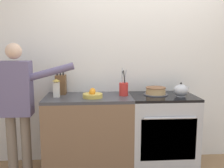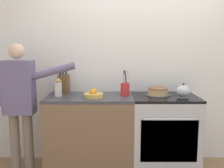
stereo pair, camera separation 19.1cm
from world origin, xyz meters
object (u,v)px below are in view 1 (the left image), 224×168
(layer_cake, at_px, (156,91))
(person_baker, at_px, (17,100))
(knife_block, at_px, (61,84))
(fruit_bowl, at_px, (93,95))
(tea_kettle, at_px, (181,90))
(milk_carton, at_px, (56,88))
(stove_range, at_px, (162,132))
(utensil_crock, at_px, (124,89))

(layer_cake, distance_m, person_baker, 1.62)
(knife_block, relative_size, fruit_bowl, 1.44)
(fruit_bowl, bearing_deg, knife_block, 147.87)
(tea_kettle, bearing_deg, person_baker, -178.23)
(knife_block, relative_size, milk_carton, 1.53)
(stove_range, relative_size, utensil_crock, 2.73)
(knife_block, bearing_deg, utensil_crock, -12.04)
(stove_range, distance_m, utensil_crock, 0.72)
(tea_kettle, xyz_separation_m, milk_carton, (-1.47, 0.05, 0.03))
(knife_block, bearing_deg, fruit_bowl, -32.13)
(stove_range, xyz_separation_m, tea_kettle, (0.20, -0.06, 0.53))
(stove_range, relative_size, person_baker, 0.59)
(utensil_crock, relative_size, fruit_bowl, 1.46)
(stove_range, xyz_separation_m, layer_cake, (-0.08, 0.04, 0.50))
(layer_cake, relative_size, fruit_bowl, 1.29)
(layer_cake, height_order, utensil_crock, utensil_crock)
(knife_block, xyz_separation_m, person_baker, (-0.45, -0.30, -0.12))
(tea_kettle, bearing_deg, layer_cake, 159.68)
(layer_cake, bearing_deg, knife_block, 173.09)
(stove_range, relative_size, tea_kettle, 4.50)
(person_baker, bearing_deg, fruit_bowl, -7.18)
(tea_kettle, bearing_deg, knife_block, 170.39)
(fruit_bowl, distance_m, milk_carton, 0.43)
(knife_block, xyz_separation_m, fruit_bowl, (0.39, -0.25, -0.09))
(fruit_bowl, distance_m, person_baker, 0.84)
(stove_range, distance_m, knife_block, 1.38)
(milk_carton, bearing_deg, tea_kettle, -1.96)
(stove_range, distance_m, layer_cake, 0.51)
(layer_cake, xyz_separation_m, tea_kettle, (0.28, -0.10, 0.03))
(knife_block, height_order, utensil_crock, utensil_crock)
(stove_range, height_order, utensil_crock, utensil_crock)
(knife_block, height_order, person_baker, person_baker)
(stove_range, relative_size, milk_carton, 4.23)
(stove_range, bearing_deg, utensil_crock, 177.49)
(milk_carton, bearing_deg, person_baker, -165.50)
(stove_range, distance_m, milk_carton, 1.39)
(tea_kettle, bearing_deg, utensil_crock, 173.17)
(milk_carton, xyz_separation_m, person_baker, (-0.42, -0.11, -0.10))
(layer_cake, height_order, tea_kettle, tea_kettle)
(knife_block, height_order, fruit_bowl, knife_block)
(stove_range, relative_size, knife_block, 2.76)
(layer_cake, xyz_separation_m, knife_block, (-1.16, 0.14, 0.08))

